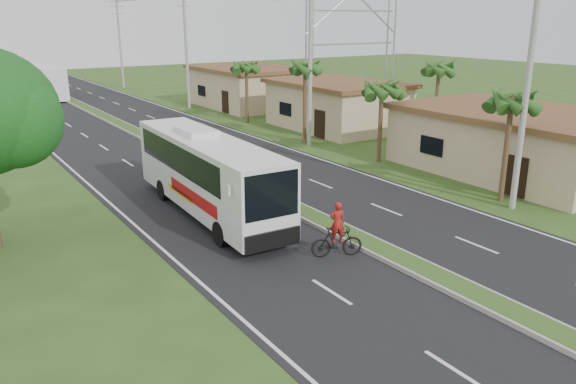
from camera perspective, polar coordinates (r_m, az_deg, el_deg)
ground at (r=20.29m, az=12.34°, el=-7.42°), size 180.00×180.00×0.00m
road_asphalt at (r=36.29m, az=-10.72°, el=3.68°), size 14.00×160.00×0.02m
median_strip at (r=36.27m, az=-10.72°, el=3.82°), size 1.20×160.00×0.18m
lane_edge_left at (r=34.37m, az=-21.03°, el=2.04°), size 0.12×160.00×0.01m
lane_edge_right at (r=39.29m, az=-1.68°, el=4.98°), size 0.12×160.00×0.01m
shop_near at (r=33.88m, az=22.04°, el=4.82°), size 8.60×12.60×3.52m
shop_mid at (r=44.71m, az=4.98°, el=8.84°), size 7.60×10.60×3.67m
shop_far at (r=56.25m, az=-4.03°, el=10.65°), size 8.60×11.60×3.82m
palm_verge_a at (r=27.65m, az=21.79°, el=8.57°), size 2.40×2.40×5.45m
palm_verge_b at (r=33.88m, az=9.53°, el=10.27°), size 2.40×2.40×5.05m
palm_verge_c at (r=38.85m, az=1.75°, el=12.49°), size 2.40×2.40×5.85m
palm_verge_d at (r=46.76m, az=-4.26°, el=12.55°), size 2.40×2.40×5.25m
palm_behind_shop at (r=41.69m, az=15.09°, el=11.98°), size 2.40×2.40×5.65m
utility_pole_a at (r=26.57m, az=23.15°, el=10.14°), size 1.60×0.28×11.00m
utility_pole_b at (r=37.77m, az=2.24°, el=14.07°), size 3.20×0.28×12.00m
utility_pole_c at (r=55.28m, az=-10.30°, el=14.21°), size 1.60×0.28×11.00m
utility_pole_d at (r=74.05m, az=-16.70°, el=14.28°), size 1.60×0.28×10.50m
billboard_lattice at (r=55.52m, az=6.54°, el=15.57°), size 10.18×1.18×12.07m
coach_bus_main at (r=24.67m, az=-8.21°, el=2.25°), size 2.87×11.49×3.68m
coach_bus_far at (r=68.12m, az=-23.85°, el=10.44°), size 3.13×12.06×3.48m
motorcyclist at (r=20.42m, az=4.98°, el=-4.66°), size 1.94×1.26×2.10m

